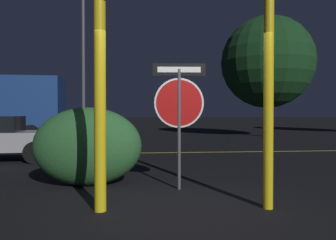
# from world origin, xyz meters

# --- Properties ---
(ground_plane) EXTENTS (260.00, 260.00, 0.00)m
(ground_plane) POSITION_xyz_m (0.00, 0.00, 0.00)
(ground_plane) COLOR black
(road_center_stripe) EXTENTS (42.34, 0.12, 0.01)m
(road_center_stripe) POSITION_xyz_m (0.00, 6.77, 0.00)
(road_center_stripe) COLOR gold
(road_center_stripe) RESTS_ON ground_plane
(stop_sign) EXTENTS (0.94, 0.08, 2.25)m
(stop_sign) POSITION_xyz_m (0.10, 1.25, 1.57)
(stop_sign) COLOR #4C4C51
(stop_sign) RESTS_ON ground_plane
(yellow_pole_left) EXTENTS (0.17, 0.17, 2.90)m
(yellow_pole_left) POSITION_xyz_m (-1.17, 0.05, 1.45)
(yellow_pole_left) COLOR yellow
(yellow_pole_left) RESTS_ON ground_plane
(yellow_pole_right) EXTENTS (0.14, 0.14, 3.40)m
(yellow_pole_right) POSITION_xyz_m (1.21, -0.06, 1.70)
(yellow_pole_right) COLOR yellow
(yellow_pole_right) RESTS_ON ground_plane
(hedge_bush_2) EXTENTS (2.03, 1.03, 1.48)m
(hedge_bush_2) POSITION_xyz_m (-1.58, 1.73, 0.74)
(hedge_bush_2) COLOR #285B2D
(hedge_bush_2) RESTS_ON ground_plane
(street_lamp) EXTENTS (0.39, 0.39, 7.35)m
(street_lamp) POSITION_xyz_m (-3.21, 11.63, 4.38)
(street_lamp) COLOR #4C4C51
(street_lamp) RESTS_ON ground_plane
(tree_2) EXTENTS (5.47, 5.47, 7.17)m
(tree_2) POSITION_xyz_m (7.13, 14.38, 4.43)
(tree_2) COLOR #422D1E
(tree_2) RESTS_ON ground_plane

